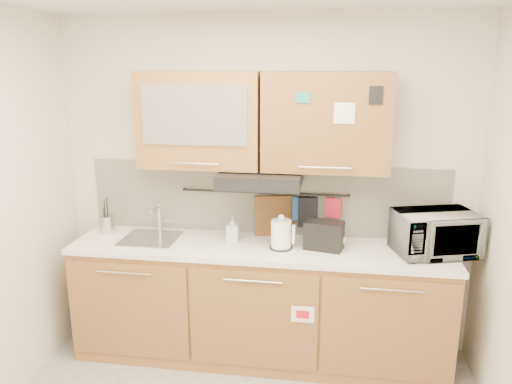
% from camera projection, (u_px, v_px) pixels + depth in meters
% --- Properties ---
extents(wall_back, '(3.20, 0.00, 3.20)m').
position_uv_depth(wall_back, '(265.00, 186.00, 3.91)').
color(wall_back, silver).
rests_on(wall_back, ground).
extents(base_cabinet, '(2.80, 0.64, 0.88)m').
position_uv_depth(base_cabinet, '(259.00, 308.00, 3.84)').
color(base_cabinet, '#AD6C3D').
rests_on(base_cabinet, floor).
extents(countertop, '(2.82, 0.62, 0.04)m').
position_uv_depth(countertop, '(259.00, 248.00, 3.71)').
color(countertop, white).
rests_on(countertop, base_cabinet).
extents(backsplash, '(2.80, 0.02, 0.56)m').
position_uv_depth(backsplash, '(265.00, 199.00, 3.92)').
color(backsplash, silver).
rests_on(backsplash, countertop).
extents(upper_cabinets, '(1.82, 0.37, 0.70)m').
position_uv_depth(upper_cabinets, '(262.00, 121.00, 3.61)').
color(upper_cabinets, '#AD6C3D').
rests_on(upper_cabinets, wall_back).
extents(range_hood, '(0.60, 0.46, 0.10)m').
position_uv_depth(range_hood, '(261.00, 178.00, 3.64)').
color(range_hood, black).
rests_on(range_hood, upper_cabinets).
extents(sink, '(0.42, 0.40, 0.26)m').
position_uv_depth(sink, '(151.00, 238.00, 3.85)').
color(sink, silver).
rests_on(sink, countertop).
extents(utensil_rail, '(1.30, 0.02, 0.02)m').
position_uv_depth(utensil_rail, '(264.00, 193.00, 3.87)').
color(utensil_rail, black).
rests_on(utensil_rail, backsplash).
extents(utensil_crock, '(0.14, 0.14, 0.28)m').
position_uv_depth(utensil_crock, '(107.00, 224.00, 3.97)').
color(utensil_crock, '#B9B9BE').
rests_on(utensil_crock, countertop).
extents(kettle, '(0.19, 0.17, 0.26)m').
position_uv_depth(kettle, '(281.00, 235.00, 3.63)').
color(kettle, white).
rests_on(kettle, countertop).
extents(toaster, '(0.30, 0.22, 0.21)m').
position_uv_depth(toaster, '(324.00, 235.00, 3.62)').
color(toaster, black).
rests_on(toaster, countertop).
extents(microwave, '(0.64, 0.52, 0.30)m').
position_uv_depth(microwave, '(435.00, 233.00, 3.52)').
color(microwave, '#999999').
rests_on(microwave, countertop).
extents(soap_bottle, '(0.09, 0.09, 0.20)m').
position_uv_depth(soap_bottle, '(233.00, 228.00, 3.79)').
color(soap_bottle, '#999999').
rests_on(soap_bottle, countertop).
extents(cutting_board, '(0.30, 0.09, 0.38)m').
position_uv_depth(cutting_board, '(274.00, 219.00, 3.90)').
color(cutting_board, brown).
rests_on(cutting_board, utensil_rail).
extents(oven_mitt, '(0.11, 0.04, 0.18)m').
position_uv_depth(oven_mitt, '(299.00, 209.00, 3.85)').
color(oven_mitt, '#1F4C8F').
rests_on(oven_mitt, utensil_rail).
extents(dark_pouch, '(0.15, 0.06, 0.23)m').
position_uv_depth(dark_pouch, '(308.00, 212.00, 3.84)').
color(dark_pouch, black).
rests_on(dark_pouch, utensil_rail).
extents(pot_holder, '(0.12, 0.04, 0.15)m').
position_uv_depth(pot_holder, '(333.00, 208.00, 3.80)').
color(pot_holder, red).
rests_on(pot_holder, utensil_rail).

